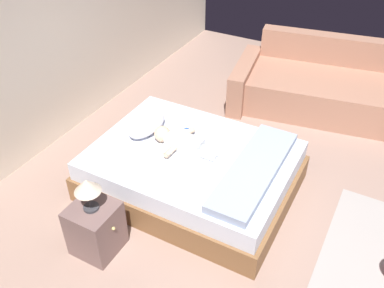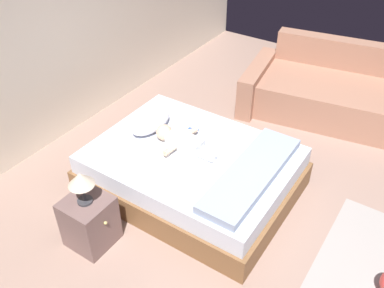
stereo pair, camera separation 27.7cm
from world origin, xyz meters
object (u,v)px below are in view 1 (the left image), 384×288
object	(u,v)px
bed	(192,171)
baby	(180,141)
pillow	(147,124)
lamp	(87,187)
nightstand	(96,228)
couch	(320,87)
toothbrush	(189,129)

from	to	relation	value
bed	baby	bearing A→B (deg)	79.53
pillow	lamp	bearing A→B (deg)	-168.71
pillow	nightstand	bearing A→B (deg)	-168.71
bed	nightstand	world-z (taller)	nightstand
pillow	bed	bearing A→B (deg)	-100.70
couch	nightstand	world-z (taller)	couch
couch	nightstand	size ratio (longest dim) A/B	4.76
bed	lamp	distance (m)	1.20
pillow	nightstand	size ratio (longest dim) A/B	1.07
toothbrush	nightstand	bearing A→B (deg)	174.09
lamp	baby	bearing A→B (deg)	-10.55
pillow	lamp	size ratio (longest dim) A/B	1.68
baby	toothbrush	size ratio (longest dim) A/B	5.31
bed	couch	bearing A→B (deg)	-17.48
pillow	lamp	xyz separation A→B (m)	(-1.15, -0.23, 0.18)
bed	lamp	bearing A→B (deg)	161.51
bed	pillow	bearing A→B (deg)	79.30
toothbrush	couch	xyz separation A→B (m)	(1.84, -0.89, -0.19)
pillow	couch	world-z (taller)	couch
lamp	toothbrush	bearing A→B (deg)	-5.91
toothbrush	nightstand	world-z (taller)	same
baby	nightstand	distance (m)	1.12
pillow	lamp	world-z (taller)	lamp
baby	lamp	size ratio (longest dim) A/B	2.23
bed	baby	distance (m)	0.33
toothbrush	couch	bearing A→B (deg)	-25.74
pillow	baby	xyz separation A→B (m)	(-0.08, -0.43, -0.01)
baby	lamp	xyz separation A→B (m)	(-1.07, 0.20, 0.19)
lamp	nightstand	bearing A→B (deg)	-90.00
lamp	bed	bearing A→B (deg)	-18.49
couch	lamp	bearing A→B (deg)	162.19
nightstand	lamp	size ratio (longest dim) A/B	1.57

